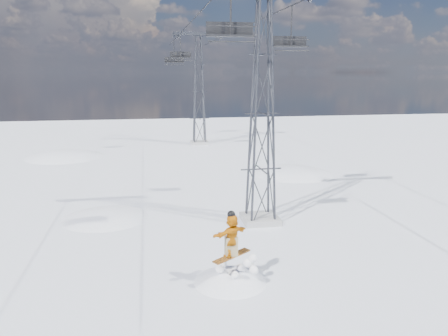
% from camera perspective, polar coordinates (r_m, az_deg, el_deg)
% --- Properties ---
extents(ground, '(120.00, 120.00, 0.00)m').
position_cam_1_polar(ground, '(15.25, 9.75, -16.98)').
color(ground, white).
rests_on(ground, ground).
extents(snow_terrain, '(39.00, 37.00, 22.00)m').
position_cam_1_polar(snow_terrain, '(37.74, -9.44, -14.62)').
color(snow_terrain, white).
rests_on(snow_terrain, ground).
extents(lift_tower_near, '(5.20, 1.80, 11.43)m').
position_cam_1_polar(lift_tower_near, '(21.27, 5.00, 7.03)').
color(lift_tower_near, '#999999').
rests_on(lift_tower_near, ground).
extents(lift_tower_far, '(5.20, 1.80, 11.43)m').
position_cam_1_polar(lift_tower_far, '(45.82, -3.29, 9.89)').
color(lift_tower_far, '#999999').
rests_on(lift_tower_far, ground).
extents(haul_cables, '(4.46, 51.00, 0.06)m').
position_cam_1_polar(haul_cables, '(32.60, -0.37, 18.39)').
color(haul_cables, black).
rests_on(haul_cables, ground).
extents(snowboarder_jump, '(4.40, 4.40, 6.74)m').
position_cam_1_polar(snowboarder_jump, '(17.17, 0.78, -19.54)').
color(snowboarder_jump, white).
rests_on(snowboarder_jump, ground).
extents(lift_chair_near, '(1.86, 0.53, 2.30)m').
position_cam_1_polar(lift_chair_near, '(17.60, 0.84, 17.51)').
color(lift_chair_near, black).
rests_on(lift_chair_near, ground).
extents(lift_chair_mid, '(1.88, 0.54, 2.33)m').
position_cam_1_polar(lift_chair_mid, '(24.38, 8.68, 15.90)').
color(lift_chair_mid, black).
rests_on(lift_chair_mid, ground).
extents(lift_chair_far, '(1.92, 0.55, 2.38)m').
position_cam_1_polar(lift_chair_far, '(40.96, -5.69, 14.42)').
color(lift_chair_far, black).
rests_on(lift_chair_far, ground).
extents(lift_chair_extra, '(2.13, 0.61, 2.64)m').
position_cam_1_polar(lift_chair_extra, '(49.57, -6.52, 13.80)').
color(lift_chair_extra, black).
rests_on(lift_chair_extra, ground).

